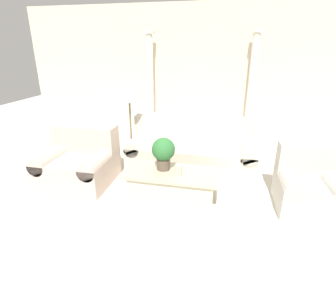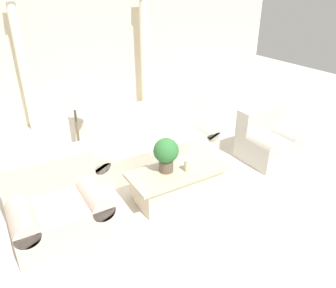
% 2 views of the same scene
% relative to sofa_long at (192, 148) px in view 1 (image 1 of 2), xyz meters
% --- Properties ---
extents(ground_plane, '(16.00, 16.00, 0.00)m').
position_rel_sofa_long_xyz_m(ground_plane, '(-0.03, -0.82, -0.35)').
color(ground_plane, silver).
extents(wall_back, '(10.00, 0.06, 3.20)m').
position_rel_sofa_long_xyz_m(wall_back, '(-0.03, 2.57, 1.25)').
color(wall_back, beige).
rests_on(wall_back, ground_plane).
extents(sofa_long, '(2.28, 0.99, 0.90)m').
position_rel_sofa_long_xyz_m(sofa_long, '(0.00, 0.00, 0.00)').
color(sofa_long, beige).
rests_on(sofa_long, ground_plane).
extents(loveseat, '(1.11, 0.99, 0.90)m').
position_rel_sofa_long_xyz_m(loveseat, '(-1.75, -0.99, 0.01)').
color(loveseat, beige).
rests_on(loveseat, ground_plane).
extents(coffee_table, '(1.38, 0.65, 0.43)m').
position_rel_sofa_long_xyz_m(coffee_table, '(-0.13, -1.20, -0.13)').
color(coffee_table, beige).
rests_on(coffee_table, ground_plane).
extents(potted_plant, '(0.34, 0.34, 0.49)m').
position_rel_sofa_long_xyz_m(potted_plant, '(-0.28, -1.14, 0.36)').
color(potted_plant, brown).
rests_on(potted_plant, coffee_table).
extents(pillar_candle, '(0.09, 0.09, 0.16)m').
position_rel_sofa_long_xyz_m(pillar_candle, '(-0.02, -1.28, 0.16)').
color(pillar_candle, beige).
rests_on(pillar_candle, coffee_table).
extents(floor_lamp, '(0.38, 0.38, 1.45)m').
position_rel_sofa_long_xyz_m(floor_lamp, '(-1.15, -0.10, 0.90)').
color(floor_lamp, brown).
rests_on(floor_lamp, ground_plane).
extents(column_left, '(0.23, 0.23, 2.52)m').
position_rel_sofa_long_xyz_m(column_left, '(-1.42, 2.23, 0.94)').
color(column_left, silver).
rests_on(column_left, ground_plane).
extents(column_right, '(0.23, 0.23, 2.52)m').
position_rel_sofa_long_xyz_m(column_right, '(1.16, 2.23, 0.94)').
color(column_right, silver).
rests_on(column_right, ground_plane).
extents(armchair, '(0.83, 0.80, 0.86)m').
position_rel_sofa_long_xyz_m(armchair, '(1.77, -1.04, -0.00)').
color(armchair, '#B7B2A8').
rests_on(armchair, ground_plane).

